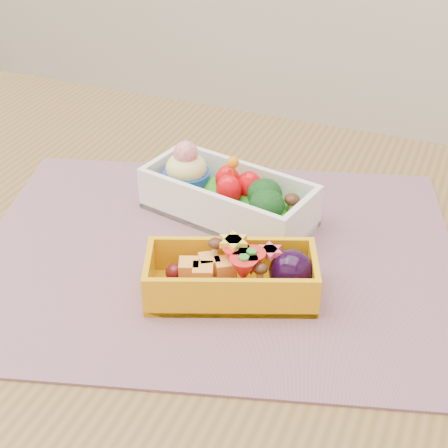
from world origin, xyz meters
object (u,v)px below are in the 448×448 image
at_px(bento_white, 228,196).
at_px(bento_yellow, 235,275).
at_px(table, 180,340).
at_px(placemat, 216,255).

relative_size(bento_white, bento_yellow, 1.16).
relative_size(table, placemat, 2.38).
height_order(bento_white, bento_yellow, bento_white).
distance_m(bento_white, bento_yellow, 0.14).
distance_m(placemat, bento_white, 0.08).
height_order(table, bento_white, bento_white).
xyz_separation_m(table, bento_yellow, (0.07, -0.02, 0.13)).
bearing_deg(bento_white, table, -84.52).
bearing_deg(bento_white, bento_yellow, -53.30).
bearing_deg(placemat, bento_white, 102.74).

